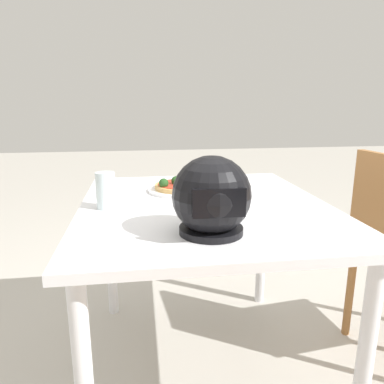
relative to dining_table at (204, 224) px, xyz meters
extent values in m
plane|color=#B2ADA3|center=(0.00, 0.00, -0.64)|extent=(14.00, 14.00, 0.00)
cube|color=white|center=(0.00, 0.00, 0.07)|extent=(0.93, 1.07, 0.03)
cylinder|color=white|center=(-0.40, -0.47, -0.29)|extent=(0.05, 0.05, 0.69)
cylinder|color=white|center=(0.40, -0.47, -0.29)|extent=(0.05, 0.05, 0.69)
cylinder|color=white|center=(-0.40, 0.47, -0.29)|extent=(0.05, 0.05, 0.69)
cylinder|color=white|center=(0.07, -0.21, 0.09)|extent=(0.29, 0.29, 0.01)
cylinder|color=tan|center=(0.07, -0.21, 0.10)|extent=(0.23, 0.23, 0.02)
cylinder|color=red|center=(0.07, -0.21, 0.12)|extent=(0.20, 0.20, 0.00)
sphere|color=#234C1E|center=(0.09, -0.21, 0.13)|extent=(0.04, 0.04, 0.04)
sphere|color=#234C1E|center=(0.07, -0.13, 0.13)|extent=(0.03, 0.03, 0.03)
sphere|color=#234C1E|center=(0.14, -0.17, 0.13)|extent=(0.04, 0.04, 0.04)
sphere|color=#234C1E|center=(0.03, -0.21, 0.13)|extent=(0.03, 0.03, 0.03)
cylinder|color=#E0D172|center=(0.02, -0.26, 0.12)|extent=(0.02, 0.02, 0.01)
cylinder|color=#E0D172|center=(0.07, -0.19, 0.13)|extent=(0.02, 0.02, 0.02)
cylinder|color=#E0D172|center=(0.01, -0.15, 0.13)|extent=(0.03, 0.03, 0.02)
cylinder|color=#E0D172|center=(-0.02, -0.23, 0.13)|extent=(0.02, 0.02, 0.02)
sphere|color=black|center=(0.04, 0.32, 0.20)|extent=(0.23, 0.23, 0.23)
cylinder|color=black|center=(0.04, 0.32, 0.09)|extent=(0.19, 0.19, 0.02)
cube|color=black|center=(0.04, 0.42, 0.21)|extent=(0.14, 0.02, 0.08)
cylinder|color=silver|center=(0.36, 0.01, 0.15)|extent=(0.07, 0.07, 0.13)
cylinder|color=#996638|center=(-0.73, -0.12, -0.43)|extent=(0.04, 0.04, 0.43)
camera|label=1|loc=(0.24, 1.32, 0.47)|focal=34.22mm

